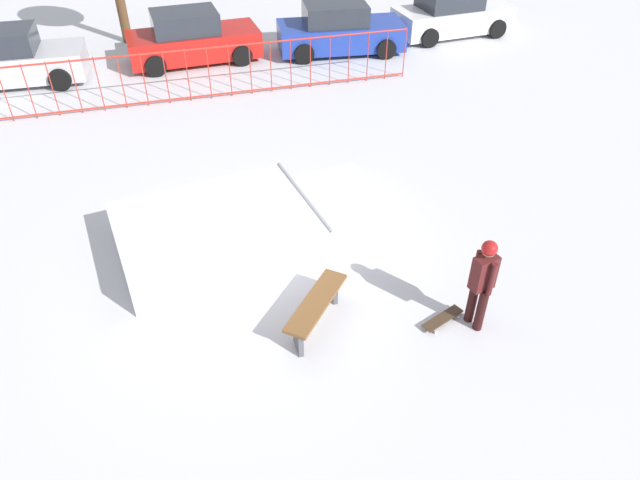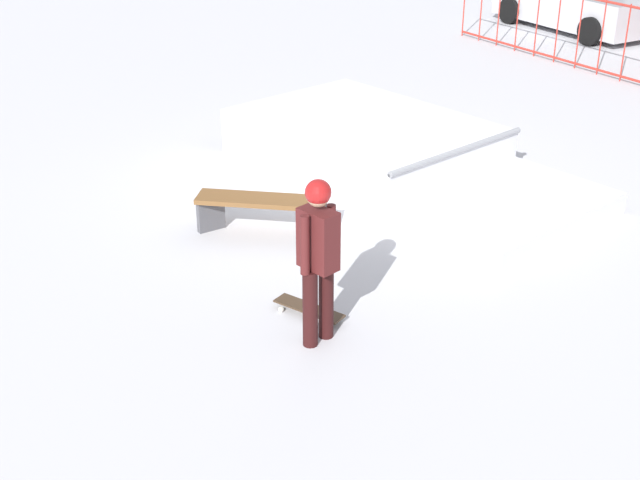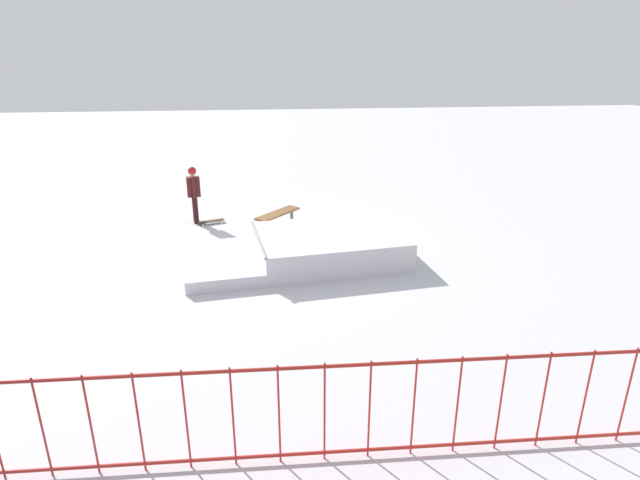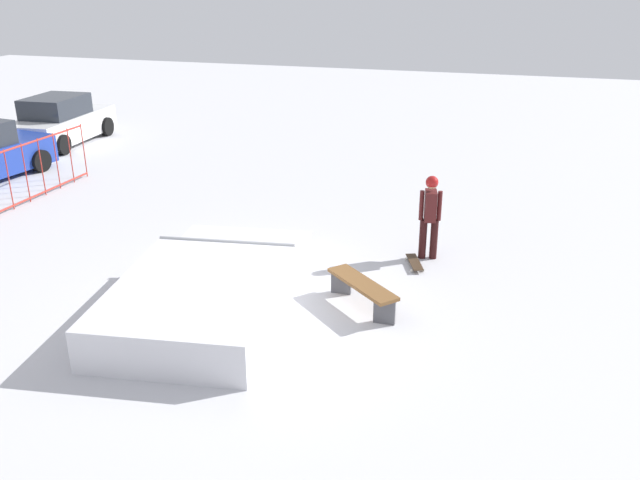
% 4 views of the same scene
% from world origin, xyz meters
% --- Properties ---
extents(ground_plane, '(60.00, 60.00, 0.00)m').
position_xyz_m(ground_plane, '(0.00, 0.00, 0.00)').
color(ground_plane, silver).
extents(skate_ramp, '(5.70, 3.31, 0.74)m').
position_xyz_m(skate_ramp, '(-0.12, 0.69, 0.32)').
color(skate_ramp, silver).
rests_on(skate_ramp, ground).
extents(skater, '(0.42, 0.43, 1.73)m').
position_xyz_m(skater, '(3.13, -2.65, 1.01)').
color(skater, black).
rests_on(skater, ground).
extents(skateboard, '(0.82, 0.47, 0.09)m').
position_xyz_m(skateboard, '(2.67, -2.47, 0.08)').
color(skateboard, '#3F2D1E').
rests_on(skateboard, ground).
extents(park_bench, '(1.37, 1.46, 0.48)m').
position_xyz_m(park_bench, '(0.67, -1.87, 0.36)').
color(park_bench, brown).
rests_on(park_bench, ground).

